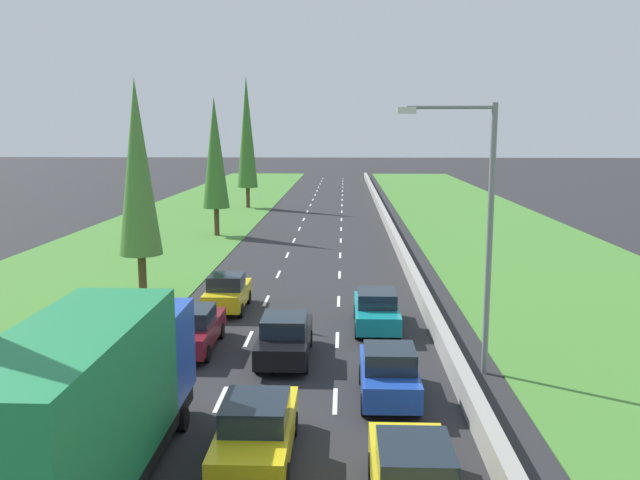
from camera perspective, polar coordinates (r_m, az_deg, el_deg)
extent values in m
plane|color=#28282B|center=(58.76, 0.13, 1.38)|extent=(300.00, 300.00, 0.00)
cube|color=#478433|center=(60.52, -11.93, 1.42)|extent=(14.00, 140.00, 0.04)
cube|color=#478433|center=(60.01, 13.96, 1.29)|extent=(14.00, 140.00, 0.04)
cube|color=#9E9B93|center=(58.79, 5.69, 1.75)|extent=(0.44, 120.00, 0.85)
cube|color=white|center=(21.14, -8.49, -13.32)|extent=(0.14, 2.00, 0.01)
cube|color=white|center=(26.70, -6.13, -8.40)|extent=(0.14, 2.00, 0.01)
cube|color=white|center=(32.42, -4.62, -5.19)|extent=(0.14, 2.00, 0.01)
cube|color=white|center=(38.22, -3.58, -2.95)|extent=(0.14, 2.00, 0.01)
cube|color=white|center=(44.08, -2.81, -1.29)|extent=(0.14, 2.00, 0.01)
cube|color=white|center=(49.97, -2.23, -0.03)|extent=(0.14, 2.00, 0.01)
cube|color=white|center=(55.88, -1.77, 0.97)|extent=(0.14, 2.00, 0.01)
cube|color=white|center=(61.81, -1.40, 1.77)|extent=(0.14, 2.00, 0.01)
cube|color=white|center=(67.76, -1.09, 2.44)|extent=(0.14, 2.00, 0.01)
cube|color=white|center=(73.71, -0.84, 2.99)|extent=(0.14, 2.00, 0.01)
cube|color=white|center=(79.67, -0.62, 3.47)|extent=(0.14, 2.00, 0.01)
cube|color=white|center=(85.63, -0.43, 3.87)|extent=(0.14, 2.00, 0.01)
cube|color=white|center=(91.60, -0.26, 4.23)|extent=(0.14, 2.00, 0.01)
cube|color=white|center=(97.58, -0.12, 4.54)|extent=(0.14, 2.00, 0.01)
cube|color=white|center=(103.55, 0.01, 4.82)|extent=(0.14, 2.00, 0.01)
cube|color=white|center=(109.53, 0.12, 5.06)|extent=(0.14, 2.00, 0.01)
cube|color=white|center=(115.51, 0.23, 5.28)|extent=(0.14, 2.00, 0.01)
cube|color=white|center=(20.81, 1.31, -13.59)|extent=(0.14, 2.00, 0.01)
cube|color=white|center=(26.44, 1.49, -8.53)|extent=(0.14, 2.00, 0.01)
cube|color=white|center=(32.20, 1.60, -5.26)|extent=(0.14, 2.00, 0.01)
cube|color=white|center=(38.04, 1.68, -2.99)|extent=(0.14, 2.00, 0.01)
cube|color=white|center=(43.92, 1.74, -1.33)|extent=(0.14, 2.00, 0.01)
cube|color=white|center=(49.83, 1.78, -0.05)|extent=(0.14, 2.00, 0.01)
cube|color=white|center=(55.76, 1.82, 0.95)|extent=(0.14, 2.00, 0.01)
cube|color=white|center=(61.70, 1.85, 1.76)|extent=(0.14, 2.00, 0.01)
cube|color=white|center=(67.65, 1.87, 2.42)|extent=(0.14, 2.00, 0.01)
cube|color=white|center=(73.61, 1.89, 2.98)|extent=(0.14, 2.00, 0.01)
cube|color=white|center=(79.58, 1.91, 3.46)|extent=(0.14, 2.00, 0.01)
cube|color=white|center=(85.55, 1.92, 3.86)|extent=(0.14, 2.00, 0.01)
cube|color=white|center=(91.53, 1.93, 4.22)|extent=(0.14, 2.00, 0.01)
cube|color=white|center=(97.50, 1.94, 4.53)|extent=(0.14, 2.00, 0.01)
cube|color=white|center=(103.49, 1.95, 4.81)|extent=(0.14, 2.00, 0.01)
cube|color=white|center=(109.47, 1.96, 5.05)|extent=(0.14, 2.00, 0.01)
cube|color=white|center=(115.45, 1.97, 5.27)|extent=(0.14, 2.00, 0.01)
cube|color=black|center=(16.58, -18.48, -18.11)|extent=(2.20, 9.40, 0.56)
cube|color=#1E47B7|center=(19.13, -14.92, -9.21)|extent=(2.40, 2.20, 2.50)
cube|color=#1E7F47|center=(14.85, -20.38, -13.33)|extent=(2.44, 7.20, 3.30)
cylinder|color=black|center=(19.85, -18.15, -14.26)|extent=(0.22, 0.64, 0.64)
cylinder|color=black|center=(19.22, -11.65, -14.78)|extent=(0.22, 0.64, 0.64)
cube|color=#19232D|center=(14.78, 8.13, -18.01)|extent=(1.56, 1.90, 0.60)
cylinder|color=black|center=(16.56, 4.55, -18.75)|extent=(0.22, 0.64, 0.64)
cylinder|color=black|center=(16.71, 10.35, -18.61)|extent=(0.22, 0.64, 0.64)
cube|color=#1E47B7|center=(20.83, 5.88, -11.56)|extent=(1.68, 3.90, 0.76)
cube|color=#19232D|center=(20.31, 5.97, -10.02)|extent=(1.52, 1.60, 0.64)
cylinder|color=black|center=(22.06, 3.65, -11.38)|extent=(0.22, 0.64, 0.64)
cylinder|color=black|center=(22.15, 7.66, -11.35)|extent=(0.22, 0.64, 0.64)
cylinder|color=black|center=(19.81, 3.84, -13.84)|extent=(0.22, 0.64, 0.64)
cylinder|color=black|center=(19.92, 8.34, -13.80)|extent=(0.22, 0.64, 0.64)
cube|color=maroon|center=(25.60, -10.86, -7.72)|extent=(1.76, 4.50, 0.72)
cube|color=#19232D|center=(25.27, -10.98, -6.39)|extent=(1.56, 1.90, 0.60)
cylinder|color=black|center=(27.18, -11.84, -7.54)|extent=(0.22, 0.64, 0.64)
cylinder|color=black|center=(26.85, -8.49, -7.65)|extent=(0.22, 0.64, 0.64)
cylinder|color=black|center=(24.61, -13.40, -9.39)|extent=(0.22, 0.64, 0.64)
cylinder|color=black|center=(24.24, -9.70, -9.56)|extent=(0.22, 0.64, 0.64)
cube|color=teal|center=(27.82, 4.84, -6.21)|extent=(1.76, 4.50, 0.72)
cube|color=#19232D|center=(27.50, 4.87, -4.96)|extent=(1.56, 1.90, 0.60)
cylinder|color=black|center=(29.23, 3.13, -6.15)|extent=(0.22, 0.64, 0.64)
cylinder|color=black|center=(29.30, 6.27, -6.15)|extent=(0.22, 0.64, 0.64)
cylinder|color=black|center=(26.55, 3.23, -7.75)|extent=(0.22, 0.64, 0.64)
cylinder|color=black|center=(26.63, 6.71, -7.75)|extent=(0.22, 0.64, 0.64)
cube|color=yellow|center=(17.27, -5.44, -16.19)|extent=(1.76, 4.50, 0.72)
cube|color=#19232D|center=(16.86, -5.54, -14.38)|extent=(1.56, 1.90, 0.60)
cylinder|color=black|center=(18.78, -7.35, -15.25)|extent=(0.22, 0.64, 0.64)
cylinder|color=black|center=(18.60, -2.30, -15.43)|extent=(0.22, 0.64, 0.64)
cylinder|color=black|center=(16.33, -9.04, -19.28)|extent=(0.22, 0.64, 0.64)
cylinder|color=black|center=(16.12, -3.10, -19.58)|extent=(0.22, 0.64, 0.64)
cube|color=yellow|center=(30.81, -7.90, -4.69)|extent=(1.68, 3.90, 0.76)
cube|color=#19232D|center=(30.36, -8.03, -3.54)|extent=(1.52, 1.60, 0.64)
cylinder|color=black|center=(32.19, -8.85, -4.80)|extent=(0.22, 0.64, 0.64)
cylinder|color=black|center=(31.94, -6.16, -4.86)|extent=(0.22, 0.64, 0.64)
cylinder|color=black|center=(29.90, -9.72, -5.92)|extent=(0.22, 0.64, 0.64)
cylinder|color=black|center=(29.63, -6.83, -5.99)|extent=(0.22, 0.64, 0.64)
cube|color=black|center=(24.17, -3.02, -8.59)|extent=(1.76, 4.50, 0.72)
cube|color=#19232D|center=(23.84, -3.06, -7.19)|extent=(1.56, 1.90, 0.60)
cylinder|color=black|center=(25.68, -4.53, -8.36)|extent=(0.22, 0.64, 0.64)
cylinder|color=black|center=(25.55, -0.93, -8.43)|extent=(0.22, 0.64, 0.64)
cylinder|color=black|center=(23.06, -5.34, -10.46)|extent=(0.22, 0.64, 0.64)
cylinder|color=black|center=(22.92, -1.30, -10.55)|extent=(0.22, 0.64, 0.64)
cylinder|color=#4C3823|center=(33.65, -14.94, -3.03)|extent=(0.40, 0.40, 2.20)
cone|color=#4C7F38|center=(32.96, -15.33, 6.01)|extent=(2.06, 2.06, 8.39)
cylinder|color=#4C3823|center=(52.67, -8.82, 1.55)|extent=(0.40, 0.40, 2.20)
cone|color=#3D752D|center=(52.23, -8.97, 7.39)|extent=(2.07, 2.07, 8.52)
cylinder|color=#4C3823|center=(71.47, -6.18, 3.62)|extent=(0.41, 0.41, 2.20)
cone|color=#3D752D|center=(71.13, -6.28, 9.15)|extent=(2.14, 2.14, 11.57)
cylinder|color=gray|center=(22.54, 14.28, -0.18)|extent=(0.20, 0.20, 9.00)
cylinder|color=gray|center=(22.01, 11.11, 11.08)|extent=(2.80, 0.12, 0.12)
cube|color=silver|center=(21.83, 7.41, 10.93)|extent=(0.60, 0.28, 0.20)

